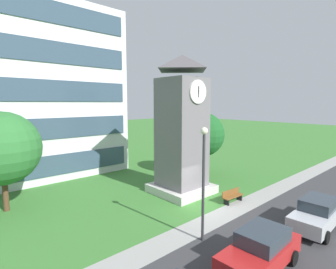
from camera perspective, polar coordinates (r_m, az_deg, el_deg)
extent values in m
plane|color=#3D7A33|center=(18.14, 7.36, -15.61)|extent=(160.00, 160.00, 0.00)
cube|color=#38383A|center=(15.27, 26.51, -20.86)|extent=(120.00, 7.20, 0.01)
cube|color=#9E9E99|center=(17.14, 12.08, -17.11)|extent=(120.00, 1.60, 0.01)
cube|color=silver|center=(31.34, -28.32, 8.08)|extent=(14.47, 15.22, 16.00)
cube|color=#384C60|center=(24.55, -23.16, -6.18)|extent=(13.31, 0.10, 1.80)
cube|color=#384C60|center=(24.06, -23.52, 1.27)|extent=(13.31, 0.10, 1.80)
cube|color=#384C60|center=(23.98, -23.90, 8.90)|extent=(13.31, 0.10, 1.80)
cube|color=#384C60|center=(24.33, -24.29, 16.44)|extent=(13.31, 0.10, 1.80)
cube|color=#384C60|center=(25.09, -24.69, 23.65)|extent=(13.31, 0.10, 1.80)
cube|color=slate|center=(19.68, 3.08, -0.47)|extent=(3.04, 3.04, 8.81)
cube|color=beige|center=(20.62, 3.00, -11.85)|extent=(4.11, 4.11, 0.60)
pyramid|color=#555155|center=(19.74, 3.19, 15.67)|extent=(3.35, 3.35, 1.13)
cylinder|color=white|center=(18.45, 6.67, 9.42)|extent=(1.67, 0.12, 1.67)
cylinder|color=white|center=(20.68, 6.28, 9.16)|extent=(0.12, 1.67, 1.67)
cube|color=black|center=(18.41, 6.85, 9.89)|extent=(0.09, 0.06, 0.50)
cube|color=black|center=(18.39, 6.86, 9.42)|extent=(0.04, 0.06, 0.75)
cube|color=brown|center=(19.09, 14.27, -13.16)|extent=(1.83, 0.60, 0.06)
cube|color=brown|center=(19.14, 13.76, -12.36)|extent=(1.80, 0.17, 0.40)
cube|color=black|center=(18.63, 12.85, -14.37)|extent=(0.11, 0.44, 0.45)
cube|color=black|center=(19.71, 15.56, -13.24)|extent=(0.11, 0.44, 0.45)
cylinder|color=#333338|center=(13.15, 7.83, -11.87)|extent=(0.14, 0.14, 5.44)
sphere|color=#F2EFCC|center=(12.52, 8.05, 0.80)|extent=(0.36, 0.36, 0.36)
cylinder|color=#513823|center=(19.93, -32.43, -10.78)|extent=(0.35, 0.35, 2.49)
sphere|color=#2D7032|center=(19.31, -32.99, -2.58)|extent=(4.68, 4.68, 4.68)
cylinder|color=#513823|center=(25.03, 7.52, -6.20)|extent=(0.43, 0.43, 2.53)
sphere|color=#1B5824|center=(24.56, 7.63, 0.03)|extent=(4.20, 4.20, 4.20)
cube|color=red|center=(12.42, 19.74, -23.63)|extent=(4.33, 1.89, 0.76)
cube|color=#2D3842|center=(12.27, 20.36, -20.46)|extent=(2.19, 1.61, 0.60)
cylinder|color=black|center=(12.00, 12.33, -26.71)|extent=(0.67, 0.24, 0.66)
cylinder|color=black|center=(13.40, 26.05, -23.40)|extent=(0.67, 0.24, 0.66)
cylinder|color=black|center=(13.98, 18.91, -21.70)|extent=(0.67, 0.24, 0.66)
cube|color=silver|center=(17.08, 30.16, -15.44)|extent=(4.44, 1.85, 0.76)
cube|color=#2D3842|center=(17.04, 30.52, -13.07)|extent=(2.24, 1.58, 0.60)
cylinder|color=black|center=(15.83, 31.69, -18.85)|extent=(0.67, 0.24, 0.66)
cylinder|color=black|center=(16.26, 25.66, -17.78)|extent=(0.67, 0.24, 0.66)
cylinder|color=black|center=(18.65, 28.74, -14.71)|extent=(0.67, 0.24, 0.66)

